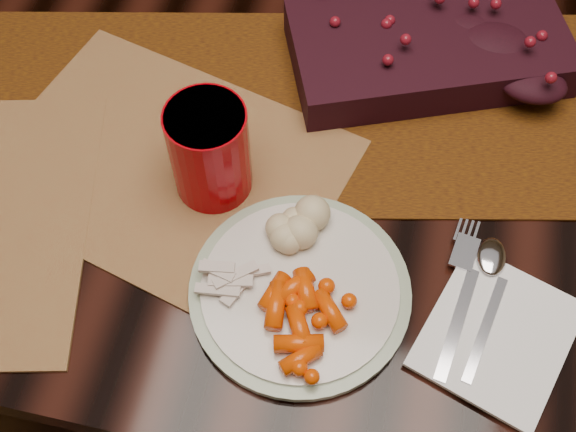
% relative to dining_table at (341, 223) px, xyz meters
% --- Properties ---
extents(floor, '(5.00, 5.00, 0.00)m').
position_rel_dining_table_xyz_m(floor, '(0.00, 0.00, -0.38)').
color(floor, black).
rests_on(floor, ground).
extents(dining_table, '(1.80, 1.00, 0.75)m').
position_rel_dining_table_xyz_m(dining_table, '(0.00, 0.00, 0.00)').
color(dining_table, black).
rests_on(dining_table, floor).
extents(table_runner, '(1.63, 0.65, 0.00)m').
position_rel_dining_table_xyz_m(table_runner, '(0.05, -0.04, 0.38)').
color(table_runner, '#4E2D06').
rests_on(table_runner, dining_table).
extents(centerpiece, '(0.39, 0.29, 0.07)m').
position_rel_dining_table_xyz_m(centerpiece, '(0.08, 0.04, 0.41)').
color(centerpiece, black).
rests_on(centerpiece, table_runner).
extents(placemat_main, '(0.47, 0.39, 0.00)m').
position_rel_dining_table_xyz_m(placemat_main, '(-0.20, -0.19, 0.38)').
color(placemat_main, brown).
rests_on(placemat_main, dining_table).
extents(dinner_plate, '(0.28, 0.28, 0.01)m').
position_rel_dining_table_xyz_m(dinner_plate, '(-0.01, -0.32, 0.39)').
color(dinner_plate, silver).
rests_on(dinner_plate, placemat_main).
extents(baby_carrots, '(0.13, 0.12, 0.02)m').
position_rel_dining_table_xyz_m(baby_carrots, '(-0.01, -0.36, 0.40)').
color(baby_carrots, '#D93E02').
rests_on(baby_carrots, dinner_plate).
extents(mashed_potatoes, '(0.09, 0.09, 0.04)m').
position_rel_dining_table_xyz_m(mashed_potatoes, '(-0.03, -0.25, 0.42)').
color(mashed_potatoes, '#C4B384').
rests_on(mashed_potatoes, dinner_plate).
extents(turkey_shreds, '(0.08, 0.08, 0.02)m').
position_rel_dining_table_xyz_m(turkey_shreds, '(-0.09, -0.33, 0.40)').
color(turkey_shreds, gray).
rests_on(turkey_shreds, dinner_plate).
extents(napkin, '(0.18, 0.20, 0.01)m').
position_rel_dining_table_xyz_m(napkin, '(0.20, -0.32, 0.38)').
color(napkin, white).
rests_on(napkin, placemat_main).
extents(fork, '(0.05, 0.17, 0.00)m').
position_rel_dining_table_xyz_m(fork, '(0.16, -0.30, 0.39)').
color(fork, silver).
rests_on(fork, napkin).
extents(spoon, '(0.07, 0.16, 0.00)m').
position_rel_dining_table_xyz_m(spoon, '(0.19, -0.29, 0.39)').
color(spoon, silver).
rests_on(spoon, napkin).
extents(red_cup, '(0.10, 0.10, 0.12)m').
position_rel_dining_table_xyz_m(red_cup, '(-0.14, -0.20, 0.44)').
color(red_cup, '#9F0007').
rests_on(red_cup, placemat_main).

